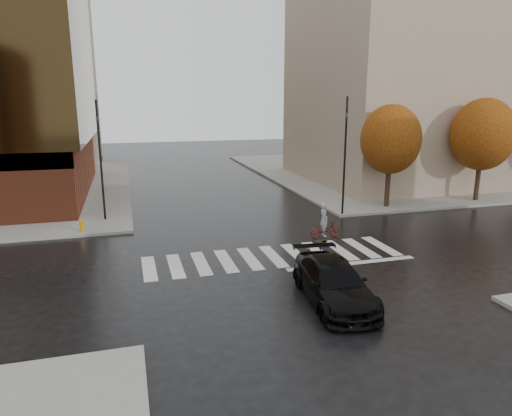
{
  "coord_description": "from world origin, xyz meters",
  "views": [
    {
      "loc": [
        -6.14,
        -18.09,
        6.92
      ],
      "look_at": [
        -0.46,
        1.74,
        2.0
      ],
      "focal_mm": 32.0,
      "sensor_mm": 36.0,
      "label": 1
    }
  ],
  "objects_px": {
    "cyclist": "(325,226)",
    "fire_hydrant": "(82,225)",
    "sedan": "(334,283)",
    "traffic_light_nw": "(100,154)",
    "traffic_light_ne": "(345,149)"
  },
  "relations": [
    {
      "from": "sedan",
      "to": "cyclist",
      "type": "relative_size",
      "value": 2.67
    },
    {
      "from": "cyclist",
      "to": "fire_hydrant",
      "type": "bearing_deg",
      "value": 72.23
    },
    {
      "from": "sedan",
      "to": "traffic_light_nw",
      "type": "relative_size",
      "value": 0.73
    },
    {
      "from": "traffic_light_ne",
      "to": "fire_hydrant",
      "type": "distance_m",
      "value": 15.31
    },
    {
      "from": "sedan",
      "to": "traffic_light_ne",
      "type": "xyz_separation_m",
      "value": [
        5.76,
        10.88,
        3.36
      ]
    },
    {
      "from": "traffic_light_ne",
      "to": "traffic_light_nw",
      "type": "bearing_deg",
      "value": -19.36
    },
    {
      "from": "sedan",
      "to": "traffic_light_ne",
      "type": "relative_size",
      "value": 0.71
    },
    {
      "from": "fire_hydrant",
      "to": "cyclist",
      "type": "bearing_deg",
      "value": -18.43
    },
    {
      "from": "traffic_light_nw",
      "to": "traffic_light_ne",
      "type": "bearing_deg",
      "value": 73.28
    },
    {
      "from": "sedan",
      "to": "traffic_light_nw",
      "type": "distance_m",
      "value": 16.09
    },
    {
      "from": "cyclist",
      "to": "fire_hydrant",
      "type": "relative_size",
      "value": 2.66
    },
    {
      "from": "cyclist",
      "to": "traffic_light_nw",
      "type": "height_order",
      "value": "traffic_light_nw"
    },
    {
      "from": "traffic_light_nw",
      "to": "traffic_light_ne",
      "type": "relative_size",
      "value": 0.98
    },
    {
      "from": "traffic_light_ne",
      "to": "fire_hydrant",
      "type": "xyz_separation_m",
      "value": [
        -14.9,
        0.2,
        -3.54
      ]
    },
    {
      "from": "cyclist",
      "to": "traffic_light_ne",
      "type": "height_order",
      "value": "traffic_light_ne"
    }
  ]
}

